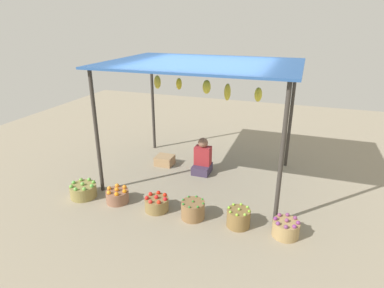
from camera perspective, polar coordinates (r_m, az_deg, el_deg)
ground_plane at (r=6.82m, az=1.63°, el=-5.77°), size 14.00×14.00×0.00m
market_stall_structure at (r=6.15m, az=1.85°, el=12.76°), size 3.57×2.64×2.36m
vendor_person at (r=6.89m, az=1.87°, el=-2.74°), size 0.36×0.44×0.78m
basket_green_apples at (r=6.37m, az=-18.67°, el=-7.81°), size 0.48×0.48×0.30m
basket_oranges at (r=6.04m, az=-13.07°, el=-8.90°), size 0.41×0.41×0.29m
basket_red_tomatoes at (r=5.69m, az=-6.26°, el=-10.46°), size 0.41×0.41×0.29m
basket_green_chilies at (r=5.44m, az=0.16°, el=-11.56°), size 0.39×0.39×0.33m
basket_limes at (r=5.30m, az=8.23°, el=-12.80°), size 0.37×0.37×0.33m
basket_purple_onions at (r=5.25m, az=16.27°, el=-14.11°), size 0.41×0.41×0.30m
wooden_crate_near_vendor at (r=7.35m, az=-4.86°, el=-2.89°), size 0.39×0.35×0.21m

